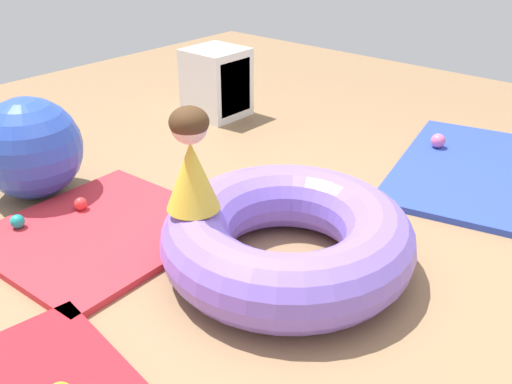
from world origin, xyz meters
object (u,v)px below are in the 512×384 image
Objects in this scene: exercise_ball_large at (30,148)px; storage_cube at (219,83)px; play_ball_pink at (438,141)px; play_ball_teal at (17,221)px; child_in_yellow at (191,161)px; play_ball_red at (81,204)px; inflatable_cushion at (287,238)px.

exercise_ball_large is 1.10× the size of storage_cube.
play_ball_teal is (-2.56, 1.23, -0.01)m from play_ball_pink.
child_in_yellow is 0.81× the size of exercise_ball_large.
play_ball_red is 1.87m from storage_cube.
play_ball_red is 0.97× the size of play_ball_teal.
play_ball_pink is at bearing -27.38° from play_ball_red.
storage_cube is (-0.46, 1.75, 0.19)m from play_ball_pink.
play_ball_teal reaches higher than play_ball_red.
play_ball_red is at bearing -13.88° from play_ball_teal.
storage_cube is (1.40, 1.82, 0.11)m from inflatable_cushion.
play_ball_teal is at bearing -132.49° from exercise_ball_large.
inflatable_cushion is at bearing -177.68° from play_ball_pink.
play_ball_red is (-0.06, 0.89, -0.51)m from child_in_yellow.
play_ball_pink is 1.37× the size of play_ball_red.
storage_cube is at bearing 52.38° from inflatable_cushion.
play_ball_pink reaches higher than play_ball_red.
child_in_yellow is 6.61× the size of play_ball_red.
play_ball_pink is 2.75m from exercise_ball_large.
inflatable_cushion is at bearing -127.62° from storage_cube.
play_ball_red is 0.13× the size of storage_cube.
exercise_ball_large reaches higher than play_ball_teal.
child_in_yellow is (-0.30, 0.33, 0.42)m from inflatable_cushion.
inflatable_cushion is at bearing -73.60° from play_ball_red.
exercise_ball_large reaches higher than inflatable_cushion.
child_in_yellow is 4.84× the size of play_ball_pink.
play_ball_pink is at bearing -35.43° from exercise_ball_large.
storage_cube is (2.11, 0.51, 0.20)m from play_ball_teal.
exercise_ball_large is at bearing 102.76° from inflatable_cushion.
storage_cube is at bearing 18.67° from play_ball_red.
child_in_yellow reaches higher than play_ball_teal.
play_ball_pink is 2.84m from play_ball_teal.
inflatable_cushion is 16.40× the size of play_ball_red.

